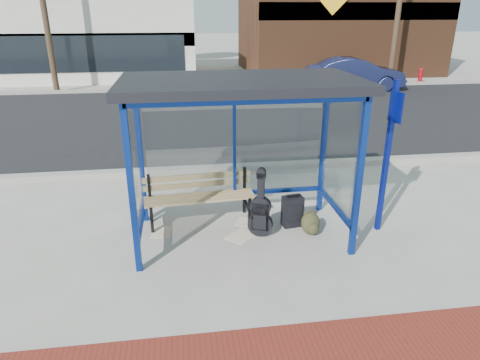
{
  "coord_description": "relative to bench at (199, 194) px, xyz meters",
  "views": [
    {
      "loc": [
        -0.84,
        -5.82,
        3.29
      ],
      "look_at": [
        0.01,
        0.2,
        0.85
      ],
      "focal_mm": 32.0,
      "sensor_mm": 36.0,
      "label": 1
    }
  ],
  "objects": [
    {
      "name": "ground",
      "position": [
        0.6,
        -0.61,
        -0.47
      ],
      "size": [
        120.0,
        120.0,
        0.0
      ],
      "primitive_type": "plane",
      "color": "#B2ADA0",
      "rests_on": "ground"
    },
    {
      "name": "curb_near",
      "position": [
        0.6,
        2.29,
        -0.41
      ],
      "size": [
        60.0,
        0.25,
        0.12
      ],
      "primitive_type": "cube",
      "color": "gray",
      "rests_on": "ground"
    },
    {
      "name": "street_asphalt",
      "position": [
        0.6,
        7.39,
        -0.47
      ],
      "size": [
        60.0,
        10.0,
        0.0
      ],
      "primitive_type": "cube",
      "color": "black",
      "rests_on": "ground"
    },
    {
      "name": "curb_far",
      "position": [
        0.6,
        12.49,
        -0.41
      ],
      "size": [
        60.0,
        0.25,
        0.12
      ],
      "primitive_type": "cube",
      "color": "gray",
      "rests_on": "ground"
    },
    {
      "name": "far_sidewalk",
      "position": [
        0.6,
        14.39,
        -0.47
      ],
      "size": [
        60.0,
        4.0,
        0.01
      ],
      "primitive_type": "cube",
      "color": "#B2ADA0",
      "rests_on": "ground"
    },
    {
      "name": "bus_shelter",
      "position": [
        0.6,
        -0.54,
        1.6
      ],
      "size": [
        3.3,
        1.8,
        2.42
      ],
      "color": "navy",
      "rests_on": "ground"
    },
    {
      "name": "storefront_white",
      "position": [
        -8.4,
        17.37,
        1.52
      ],
      "size": [
        18.0,
        6.04,
        4.0
      ],
      "color": "silver",
      "rests_on": "ground"
    },
    {
      "name": "storefront_brown",
      "position": [
        8.6,
        17.88,
        2.73
      ],
      "size": [
        10.0,
        7.08,
        6.4
      ],
      "color": "#59331E",
      "rests_on": "ground"
    },
    {
      "name": "bench",
      "position": [
        0.0,
        0.0,
        0.0
      ],
      "size": [
        1.8,
        0.57,
        0.84
      ],
      "rotation": [
        0.0,
        0.0,
        0.08
      ],
      "color": "black",
      "rests_on": "ground"
    },
    {
      "name": "guitar_bag",
      "position": [
        0.9,
        -0.64,
        -0.09
      ],
      "size": [
        0.4,
        0.23,
        1.05
      ],
      "rotation": [
        0.0,
        0.0,
        -0.35
      ],
      "color": "black",
      "rests_on": "ground"
    },
    {
      "name": "suitcase",
      "position": [
        1.47,
        -0.41,
        -0.22
      ],
      "size": [
        0.34,
        0.25,
        0.56
      ],
      "rotation": [
        0.0,
        0.0,
        0.13
      ],
      "color": "black",
      "rests_on": "ground"
    },
    {
      "name": "backpack",
      "position": [
        1.7,
        -0.71,
        -0.3
      ],
      "size": [
        0.34,
        0.31,
        0.37
      ],
      "rotation": [
        0.0,
        0.0,
        0.15
      ],
      "color": "#2F2E1A",
      "rests_on": "ground"
    },
    {
      "name": "sign_post",
      "position": [
        2.82,
        -0.71,
        0.86
      ],
      "size": [
        0.12,
        0.3,
        2.38
      ],
      "rotation": [
        0.0,
        0.0,
        0.18
      ],
      "color": "navy",
      "rests_on": "ground"
    },
    {
      "name": "newspaper_a",
      "position": [
        -0.63,
        -0.33,
        -0.47
      ],
      "size": [
        0.33,
        0.41,
        0.01
      ],
      "primitive_type": "cube",
      "rotation": [
        0.0,
        0.0,
        1.49
      ],
      "color": "white",
      "rests_on": "ground"
    },
    {
      "name": "newspaper_b",
      "position": [
        0.61,
        -0.65,
        -0.47
      ],
      "size": [
        0.54,
        0.54,
        0.01
      ],
      "primitive_type": "cube",
      "rotation": [
        0.0,
        0.0,
        0.76
      ],
      "color": "white",
      "rests_on": "ground"
    },
    {
      "name": "newspaper_c",
      "position": [
        0.79,
        -0.21,
        -0.47
      ],
      "size": [
        0.52,
        0.47,
        0.01
      ],
      "primitive_type": "cube",
      "rotation": [
        0.0,
        0.0,
        -0.41
      ],
      "color": "white",
      "rests_on": "ground"
    },
    {
      "name": "parked_car",
      "position": [
        7.41,
        11.68,
        0.2
      ],
      "size": [
        4.2,
        1.73,
        1.35
      ],
      "primitive_type": "imported",
      "rotation": [
        0.0,
        0.0,
        1.5
      ],
      "color": "#191F46",
      "rests_on": "ground"
    },
    {
      "name": "fire_hydrant",
      "position": [
        11.15,
        12.82,
        -0.08
      ],
      "size": [
        0.33,
        0.22,
        0.72
      ],
      "rotation": [
        0.0,
        0.0,
        0.29
      ],
      "color": "#A30B14",
      "rests_on": "ground"
    }
  ]
}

